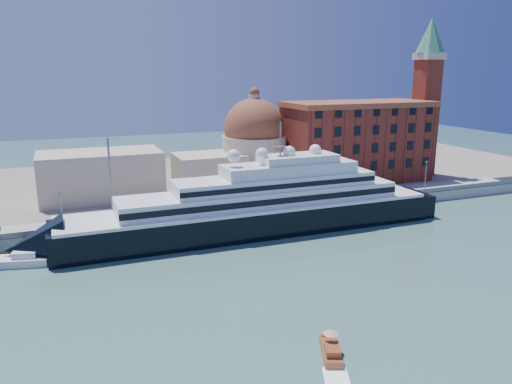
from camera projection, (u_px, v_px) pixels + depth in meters
name	position (u px, v px, depth m)	size (l,w,h in m)	color
ground	(260.00, 278.00, 83.61)	(400.00, 400.00, 0.00)	#365E54
quay	(204.00, 217.00, 113.98)	(180.00, 10.00, 2.50)	gray
land	(166.00, 182.00, 151.02)	(260.00, 72.00, 2.00)	slate
quay_fence	(209.00, 214.00, 109.48)	(180.00, 0.10, 1.20)	slate
superyacht	(242.00, 212.00, 105.14)	(91.95, 12.75, 27.48)	black
service_barge	(15.00, 261.00, 88.99)	(12.88, 6.72, 2.76)	white
water_taxi	(331.00, 350.00, 60.75)	(4.53, 6.88, 3.11)	maroon
warehouse	(357.00, 141.00, 146.01)	(43.00, 19.00, 23.25)	maroon
campanile	(427.00, 88.00, 151.13)	(8.40, 8.40, 47.00)	maroon
church	(201.00, 157.00, 135.39)	(66.00, 18.00, 25.50)	beige
lamp_posts	(147.00, 187.00, 105.81)	(120.80, 2.40, 18.00)	slate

